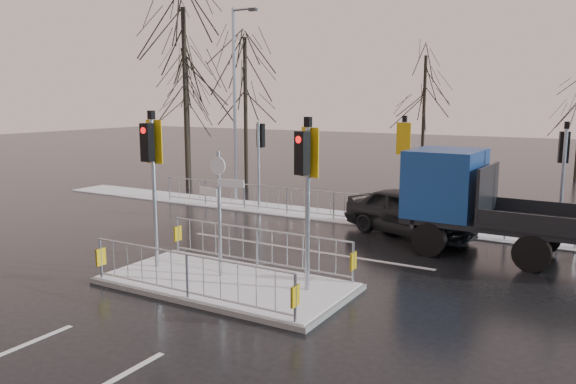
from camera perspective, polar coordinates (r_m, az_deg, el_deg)
The scene contains 12 objects.
ground at distance 13.73m, azimuth -6.34°, elevation -9.46°, with size 120.00×120.00×0.00m, color black.
snow_verge at distance 20.99m, azimuth 7.82°, elevation -2.79°, with size 30.00×2.00×0.04m, color white.
lane_markings at distance 13.47m, azimuth -7.19°, elevation -9.82°, with size 8.00×11.38×0.01m.
traffic_island at distance 13.62m, azimuth -6.38°, elevation -7.88°, with size 6.00×3.04×4.15m.
far_kerb_fixtures at distance 20.23m, azimuth 8.10°, elevation -0.37°, with size 18.00×0.65×3.83m.
car_far_lane at distance 18.80m, azimuth 12.21°, elevation -2.03°, with size 1.81×4.50×1.53m, color black.
flatbed_truck at distance 16.97m, azimuth 18.59°, elevation -0.73°, with size 6.48×2.53×2.97m.
tree_near_a at distance 28.20m, azimuth -10.46°, elevation 12.69°, with size 4.75×4.75×8.97m.
tree_near_b at distance 27.82m, azimuth -4.37°, elevation 10.88°, with size 4.00×4.00×7.55m.
tree_near_c at distance 31.35m, azimuth -10.16°, elevation 9.42°, with size 3.50×3.50×6.61m.
tree_far_a at distance 33.84m, azimuth 13.70°, elevation 9.83°, with size 3.75×3.75×7.08m.
street_lamp_left at distance 24.45m, azimuth -5.33°, elevation 9.53°, with size 1.25×0.18×8.20m.
Camera 1 is at (7.81, -10.38, 4.43)m, focal length 35.00 mm.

